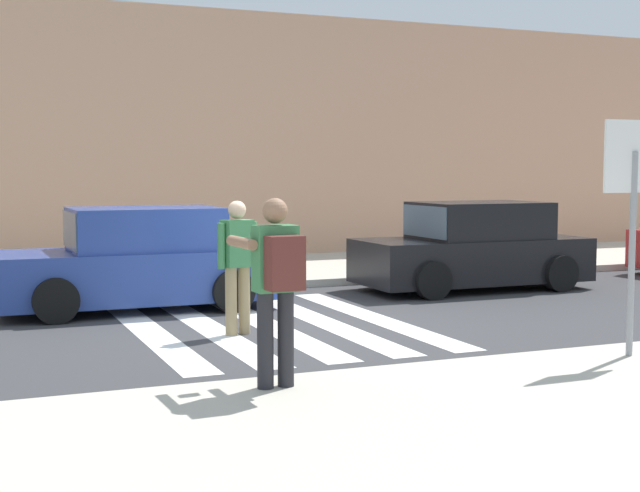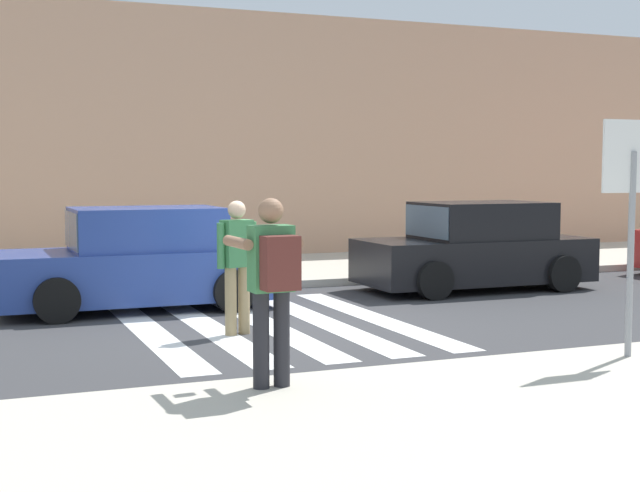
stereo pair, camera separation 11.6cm
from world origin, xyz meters
The scene contains 14 objects.
ground_plane centered at (0.00, 0.00, 0.00)m, with size 120.00×120.00×0.00m, color #38383A.
sidewalk_near centered at (0.00, -6.20, 0.07)m, with size 60.00×6.00×0.14m, color beige.
sidewalk_far centered at (0.00, 6.00, 0.07)m, with size 60.00×4.80×0.14m, color beige.
building_facade_far centered at (0.00, 10.40, 2.86)m, with size 56.00×4.00×5.72m, color tan.
crosswalk_stripe_0 centered at (-1.60, 0.20, 0.00)m, with size 0.44×5.20×0.01m, color silver.
crosswalk_stripe_1 centered at (-0.80, 0.20, 0.00)m, with size 0.44×5.20×0.01m, color silver.
crosswalk_stripe_2 centered at (0.00, 0.20, 0.00)m, with size 0.44×5.20×0.01m, color silver.
crosswalk_stripe_3 centered at (0.80, 0.20, 0.00)m, with size 0.44×5.20×0.01m, color silver.
crosswalk_stripe_4 centered at (1.60, 0.20, 0.00)m, with size 0.44×5.20×0.01m, color silver.
stop_sign centered at (2.69, -3.76, 1.96)m, with size 0.76×0.08×2.50m.
photographer_with_backpack centered at (-1.26, -3.67, 1.17)m, with size 0.60×0.86×1.72m.
pedestrian_crossing centered at (-0.58, -0.29, 0.97)m, with size 0.56×0.33×1.72m.
parked_car_blue centered at (-1.35, 2.30, 0.73)m, with size 4.10×1.92×1.55m.
parked_car_black centered at (4.59, 2.30, 0.73)m, with size 4.10×1.92×1.55m.
Camera 2 is at (-3.84, -11.21, 2.12)m, focal length 50.00 mm.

